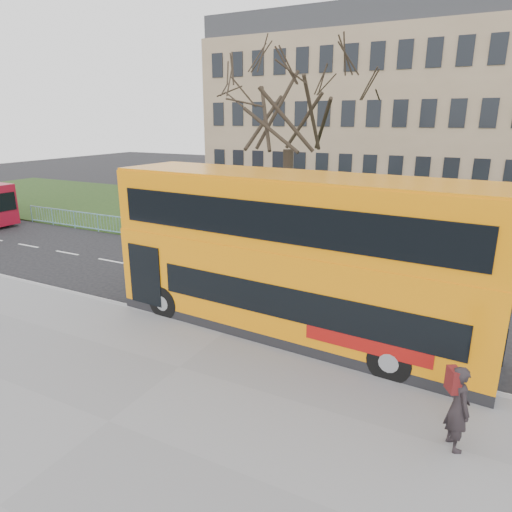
% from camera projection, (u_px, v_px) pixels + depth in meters
% --- Properties ---
extents(ground, '(120.00, 120.00, 0.00)m').
position_uv_depth(ground, '(250.00, 315.00, 16.00)').
color(ground, black).
rests_on(ground, ground).
extents(pavement, '(80.00, 10.50, 0.12)m').
position_uv_depth(pavement, '(109.00, 423.00, 10.25)').
color(pavement, slate).
rests_on(pavement, ground).
extents(kerb, '(80.00, 0.20, 0.14)m').
position_uv_depth(kerb, '(227.00, 331.00, 14.67)').
color(kerb, gray).
rests_on(kerb, ground).
extents(grass_verge, '(80.00, 15.40, 0.08)m').
position_uv_depth(grass_verge, '(359.00, 230.00, 28.14)').
color(grass_verge, '#1B3413').
rests_on(grass_verge, ground).
extents(guard_railing, '(40.00, 0.12, 1.10)m').
position_uv_depth(guard_railing, '(316.00, 253.00, 21.45)').
color(guard_railing, '#6AA1BE').
rests_on(guard_railing, ground).
extents(bare_tree, '(8.25, 8.25, 11.79)m').
position_uv_depth(bare_tree, '(289.00, 131.00, 24.09)').
color(bare_tree, black).
rests_on(bare_tree, grass_verge).
extents(civic_building, '(30.00, 15.00, 14.00)m').
position_uv_depth(civic_building, '(370.00, 114.00, 45.91)').
color(civic_building, '#866F55').
rests_on(civic_building, ground).
extents(yellow_bus, '(12.07, 3.55, 4.99)m').
position_uv_depth(yellow_bus, '(294.00, 253.00, 13.99)').
color(yellow_bus, orange).
rests_on(yellow_bus, ground).
extents(pedestrian, '(0.72, 0.81, 1.85)m').
position_uv_depth(pedestrian, '(458.00, 408.00, 9.18)').
color(pedestrian, black).
rests_on(pedestrian, pavement).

